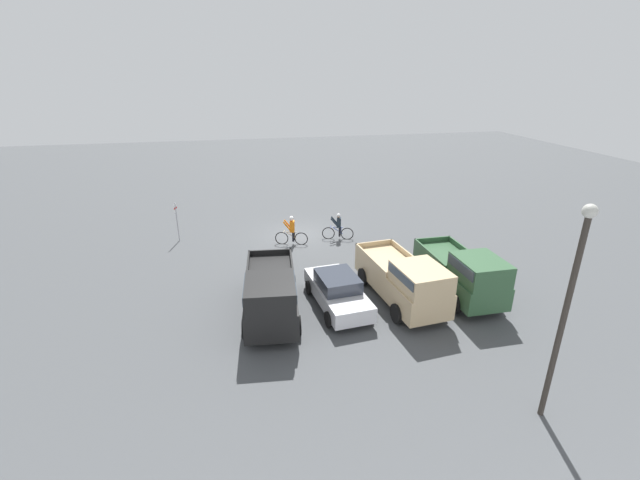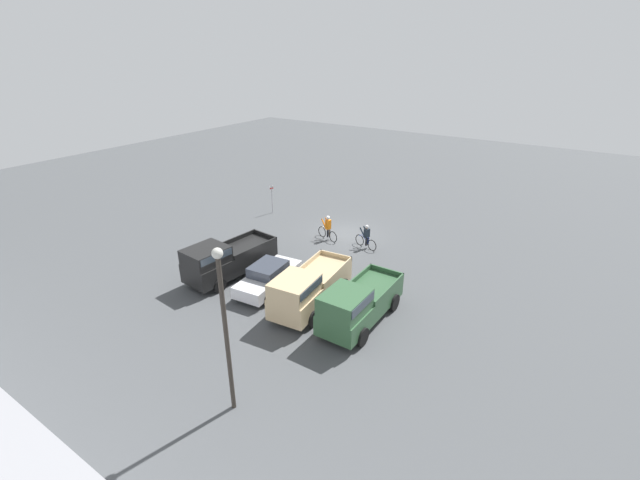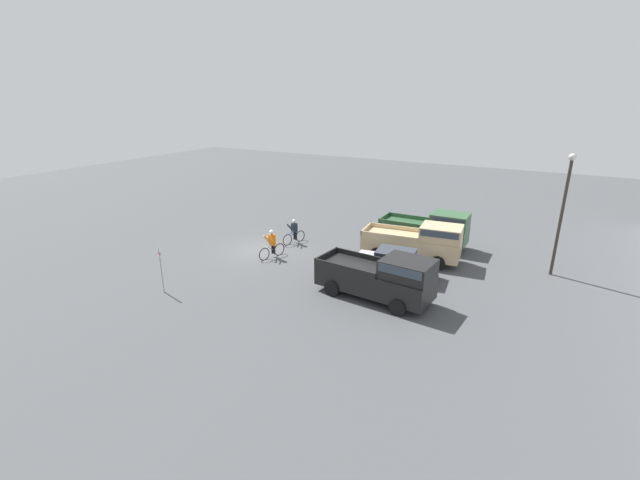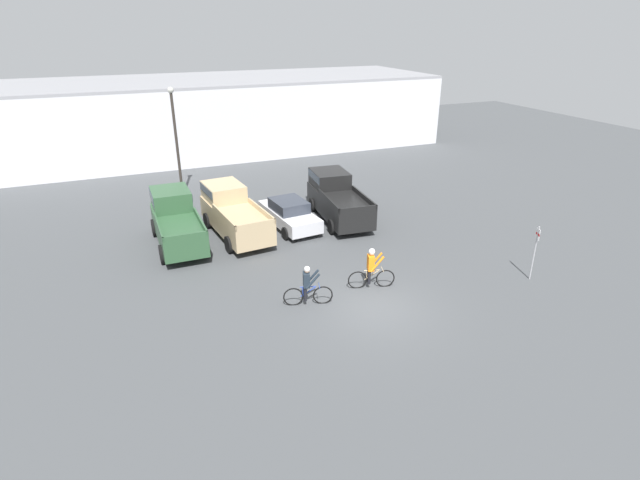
% 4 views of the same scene
% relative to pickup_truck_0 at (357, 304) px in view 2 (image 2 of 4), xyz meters
% --- Properties ---
extents(ground_plane, '(80.00, 80.00, 0.00)m').
position_rel_pickup_truck_0_xyz_m(ground_plane, '(5.86, -9.04, -1.19)').
color(ground_plane, '#424447').
extents(pickup_truck_0, '(2.14, 5.37, 2.30)m').
position_rel_pickup_truck_0_xyz_m(pickup_truck_0, '(0.00, 0.00, 0.00)').
color(pickup_truck_0, '#2D5133').
rests_on(pickup_truck_0, ground_plane).
extents(pickup_truck_1, '(2.56, 5.69, 2.24)m').
position_rel_pickup_truck_0_xyz_m(pickup_truck_1, '(2.76, 0.04, -0.03)').
color(pickup_truck_1, tan).
rests_on(pickup_truck_1, ground_plane).
extents(sedan_0, '(2.21, 4.45, 1.47)m').
position_rel_pickup_truck_0_xyz_m(sedan_0, '(5.60, -0.33, -0.46)').
color(sedan_0, silver).
rests_on(sedan_0, ground_plane).
extents(pickup_truck_2, '(2.59, 5.67, 2.26)m').
position_rel_pickup_truck_0_xyz_m(pickup_truck_2, '(8.44, 0.03, -0.03)').
color(pickup_truck_2, black).
rests_on(pickup_truck_2, ground_plane).
extents(cyclist_0, '(1.84, 0.63, 1.74)m').
position_rel_pickup_truck_0_xyz_m(cyclist_0, '(6.47, -7.62, -0.33)').
color(cyclist_0, black).
rests_on(cyclist_0, ground_plane).
extents(cyclist_1, '(1.82, 0.62, 1.63)m').
position_rel_pickup_truck_0_xyz_m(cyclist_1, '(3.65, -7.87, -0.40)').
color(cyclist_1, black).
rests_on(cyclist_1, ground_plane).
extents(fire_lane_sign, '(0.13, 0.29, 2.35)m').
position_rel_pickup_truck_0_xyz_m(fire_lane_sign, '(12.90, -9.55, 0.23)').
color(fire_lane_sign, '#9E9EA3').
rests_on(fire_lane_sign, ground_plane).
extents(lamppost, '(0.36, 0.36, 6.44)m').
position_rel_pickup_truck_0_xyz_m(lamppost, '(1.25, 6.91, 2.61)').
color(lamppost, '#2D2823').
rests_on(lamppost, ground_plane).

